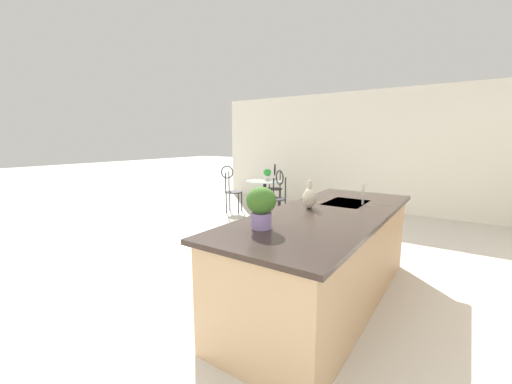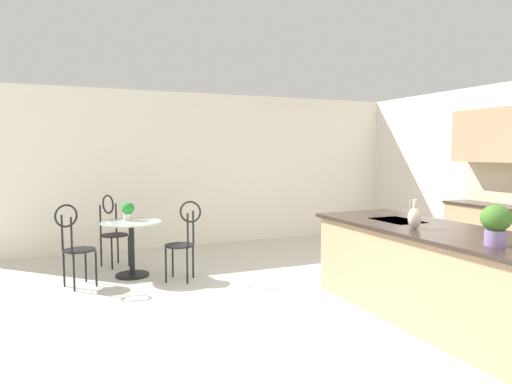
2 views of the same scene
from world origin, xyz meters
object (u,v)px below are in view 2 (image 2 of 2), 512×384
object	(u,v)px
vase_on_counter	(415,217)
chair_by_island	(112,227)
chair_near_window	(184,237)
chair_toward_desk	(75,242)
potted_plant_counter_far	(496,222)
bistro_table	(132,243)
potted_plant_on_table	(128,210)

from	to	relation	value
vase_on_counter	chair_by_island	bearing A→B (deg)	-144.32
chair_near_window	chair_toward_desk	xyz separation A→B (m)	(-0.22, -1.31, 0.00)
chair_by_island	potted_plant_counter_far	distance (m)	5.05
chair_by_island	vase_on_counter	xyz separation A→B (m)	(3.46, 2.49, 0.46)
bistro_table	vase_on_counter	size ratio (longest dim) A/B	2.78
chair_near_window	potted_plant_counter_far	size ratio (longest dim) A/B	3.15
chair_by_island	potted_plant_counter_far	size ratio (longest dim) A/B	3.15
chair_by_island	vase_on_counter	size ratio (longest dim) A/B	3.62
bistro_table	vase_on_counter	world-z (taller)	vase_on_counter
chair_by_island	potted_plant_counter_far	bearing A→B (deg)	29.71
potted_plant_counter_far	vase_on_counter	xyz separation A→B (m)	(-0.90, -0.00, -0.08)
bistro_table	chair_near_window	bearing A→B (deg)	51.29
bistro_table	potted_plant_counter_far	size ratio (longest dim) A/B	2.42
bistro_table	chair_near_window	size ratio (longest dim) A/B	0.77
chair_near_window	vase_on_counter	xyz separation A→B (m)	(2.29, 1.72, 0.46)
potted_plant_on_table	bistro_table	bearing A→B (deg)	8.61
bistro_table	vase_on_counter	xyz separation A→B (m)	(2.76, 2.31, 0.58)
chair_toward_desk	vase_on_counter	distance (m)	3.95
chair_near_window	chair_by_island	bearing A→B (deg)	-146.89
vase_on_counter	chair_toward_desk	bearing A→B (deg)	-129.58
chair_near_window	vase_on_counter	bearing A→B (deg)	36.94
bistro_table	chair_by_island	size ratio (longest dim) A/B	0.77
bistro_table	chair_near_window	xyz separation A→B (m)	(0.47, 0.59, 0.13)
bistro_table	vase_on_counter	bearing A→B (deg)	39.93
potted_plant_on_table	potted_plant_counter_far	world-z (taller)	potted_plant_counter_far
chair_by_island	chair_toward_desk	world-z (taller)	same
bistro_table	chair_by_island	bearing A→B (deg)	-165.91
chair_near_window	potted_plant_counter_far	world-z (taller)	potted_plant_counter_far
chair_near_window	chair_by_island	size ratio (longest dim) A/B	1.00
bistro_table	chair_toward_desk	bearing A→B (deg)	-70.21
potted_plant_counter_far	chair_near_window	bearing A→B (deg)	-151.61
bistro_table	chair_near_window	distance (m)	0.77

